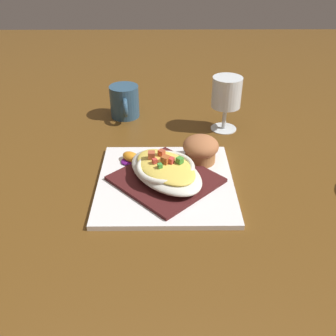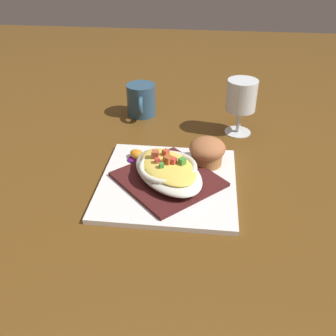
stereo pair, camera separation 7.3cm
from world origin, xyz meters
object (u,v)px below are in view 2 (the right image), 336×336
Objects in this scene: stemmed_glass at (241,99)px; muffin at (207,151)px; gratin_dish at (168,169)px; orange_garnish at (138,156)px; square_plate at (168,183)px; coffee_mug at (141,101)px.

muffin is at bearing 156.59° from stemmed_glass.
gratin_dish is 0.11m from orange_garnish.
gratin_dish is 1.56× the size of stemmed_glass.
muffin reaches higher than orange_garnish.
square_plate is 0.10m from orange_garnish.
muffin is at bearing -45.22° from square_plate.
muffin is 1.29× the size of orange_garnish.
gratin_dish is at bearing 148.75° from stemmed_glass.
coffee_mug is 0.27m from stemmed_glass.
square_plate is at bearing 148.76° from stemmed_glass.
square_plate is 4.55× the size of orange_garnish.
stemmed_glass is at bearing -52.41° from orange_garnish.
orange_garnish is at bearing -171.95° from coffee_mug.
stemmed_glass is at bearing -31.25° from gratin_dish.
coffee_mug is at bearing 8.05° from orange_garnish.
orange_garnish reaches higher than square_plate.
stemmed_glass is (-0.08, -0.26, 0.05)m from coffee_mug.
stemmed_glass is (0.24, -0.15, 0.08)m from square_plate.
square_plate is at bearing -135.19° from orange_garnish.
muffin is 0.71× the size of coffee_mug.
square_plate is at bearing 134.78° from muffin.
square_plate is 1.98× the size of stemmed_glass.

